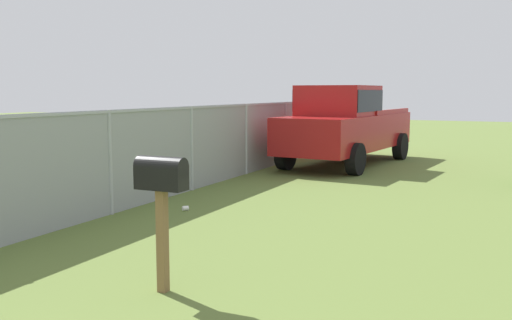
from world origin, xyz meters
TOP-DOWN VIEW (x-y plane):
  - mailbox at (4.73, 1.10)m, footprint 0.22×0.50m
  - pickup_truck at (14.84, 2.21)m, footprint 5.61×2.51m
  - fence_section at (8.57, 3.85)m, footprint 17.26×0.07m
  - litter_cup_midfield_a at (8.06, 2.92)m, footprint 0.13×0.13m

SIDE VIEW (x-z plane):
  - litter_cup_midfield_a at x=8.06m, z-range 0.00..0.08m
  - fence_section at x=8.57m, z-range 0.07..1.73m
  - mailbox at x=4.73m, z-range 0.40..1.73m
  - pickup_truck at x=14.84m, z-range 0.06..2.15m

